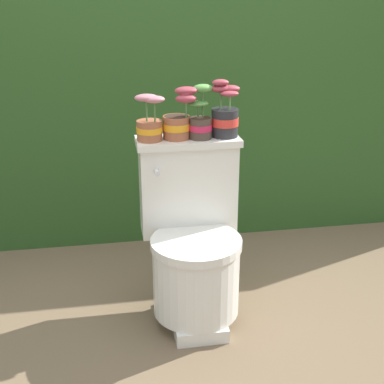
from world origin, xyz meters
name	(u,v)px	position (x,y,z in m)	size (l,w,h in m)	color
ground_plane	(188,325)	(0.00, 0.00, 0.00)	(12.00, 12.00, 0.00)	brown
hedge_backdrop	(155,114)	(0.00, 1.23, 0.67)	(4.18, 0.71, 1.35)	#284C1E
toilet	(193,245)	(0.04, 0.10, 0.34)	(0.45, 0.49, 0.80)	silver
potted_plant_left	(150,123)	(-0.13, 0.23, 0.87)	(0.13, 0.11, 0.20)	#9E5638
potted_plant_midleft	(178,120)	(0.00, 0.23, 0.88)	(0.15, 0.12, 0.22)	#9E5638
potted_plant_middle	(200,121)	(0.09, 0.22, 0.87)	(0.11, 0.10, 0.23)	#47382D
potted_plant_midright	(225,115)	(0.20, 0.24, 0.89)	(0.13, 0.12, 0.25)	#262628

